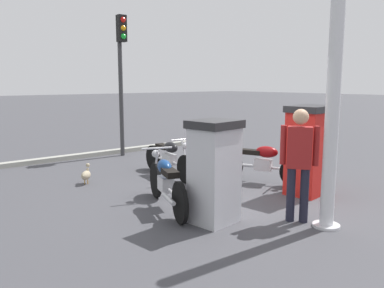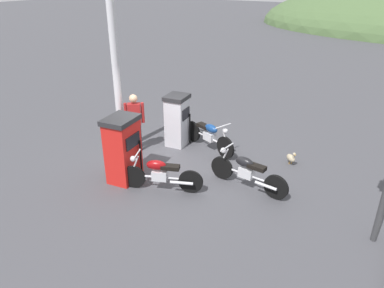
{
  "view_description": "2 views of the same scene",
  "coord_description": "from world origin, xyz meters",
  "px_view_note": "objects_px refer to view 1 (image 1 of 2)",
  "views": [
    {
      "loc": [
        -4.75,
        5.18,
        2.13
      ],
      "look_at": [
        1.09,
        0.33,
        0.93
      ],
      "focal_mm": 36.86,
      "sensor_mm": 36.0,
      "label": 1
    },
    {
      "loc": [
        5.11,
        -7.23,
        4.81
      ],
      "look_at": [
        0.9,
        -0.25,
        0.94
      ],
      "focal_mm": 33.98,
      "sensor_mm": 36.0,
      "label": 2
    }
  ],
  "objects_px": {
    "motorcycle_near_pump": "(263,162)",
    "roadside_traffic_light": "(121,62)",
    "attendant_person": "(299,158)",
    "canopy_support_pole": "(334,86)",
    "wandering_duck": "(86,175)",
    "motorcycle_far_pump": "(166,182)",
    "motorcycle_extra": "(169,157)",
    "fuel_pump_near": "(309,150)",
    "fuel_pump_far": "(214,171)"
  },
  "relations": [
    {
      "from": "motorcycle_near_pump",
      "to": "attendant_person",
      "type": "bearing_deg",
      "value": 143.2
    },
    {
      "from": "fuel_pump_near",
      "to": "roadside_traffic_light",
      "type": "bearing_deg",
      "value": 7.37
    },
    {
      "from": "roadside_traffic_light",
      "to": "canopy_support_pole",
      "type": "relative_size",
      "value": 0.92
    },
    {
      "from": "canopy_support_pole",
      "to": "attendant_person",
      "type": "bearing_deg",
      "value": 19.29
    },
    {
      "from": "motorcycle_extra",
      "to": "roadside_traffic_light",
      "type": "bearing_deg",
      "value": -9.61
    },
    {
      "from": "fuel_pump_near",
      "to": "fuel_pump_far",
      "type": "bearing_deg",
      "value": 89.99
    },
    {
      "from": "canopy_support_pole",
      "to": "motorcycle_extra",
      "type": "bearing_deg",
      "value": -1.15
    },
    {
      "from": "fuel_pump_near",
      "to": "wandering_duck",
      "type": "distance_m",
      "value": 4.54
    },
    {
      "from": "attendant_person",
      "to": "canopy_support_pole",
      "type": "bearing_deg",
      "value": -160.71
    },
    {
      "from": "motorcycle_extra",
      "to": "wandering_duck",
      "type": "relative_size",
      "value": 5.01
    },
    {
      "from": "fuel_pump_far",
      "to": "wandering_duck",
      "type": "bearing_deg",
      "value": 8.75
    },
    {
      "from": "fuel_pump_far",
      "to": "roadside_traffic_light",
      "type": "xyz_separation_m",
      "value": [
        5.69,
        -1.71,
        1.88
      ]
    },
    {
      "from": "motorcycle_far_pump",
      "to": "motorcycle_extra",
      "type": "height_order",
      "value": "motorcycle_far_pump"
    },
    {
      "from": "motorcycle_near_pump",
      "to": "attendant_person",
      "type": "xyz_separation_m",
      "value": [
        -1.88,
        1.4,
        0.54
      ]
    },
    {
      "from": "fuel_pump_far",
      "to": "canopy_support_pole",
      "type": "distance_m",
      "value": 2.1
    },
    {
      "from": "motorcycle_far_pump",
      "to": "motorcycle_extra",
      "type": "bearing_deg",
      "value": -37.75
    },
    {
      "from": "fuel_pump_near",
      "to": "motorcycle_extra",
      "type": "height_order",
      "value": "fuel_pump_near"
    },
    {
      "from": "motorcycle_far_pump",
      "to": "roadside_traffic_light",
      "type": "relative_size",
      "value": 0.51
    },
    {
      "from": "canopy_support_pole",
      "to": "roadside_traffic_light",
      "type": "bearing_deg",
      "value": -4.7
    },
    {
      "from": "motorcycle_near_pump",
      "to": "roadside_traffic_light",
      "type": "relative_size",
      "value": 0.48
    },
    {
      "from": "fuel_pump_far",
      "to": "motorcycle_near_pump",
      "type": "distance_m",
      "value": 2.65
    },
    {
      "from": "fuel_pump_near",
      "to": "motorcycle_far_pump",
      "type": "bearing_deg",
      "value": 69.21
    },
    {
      "from": "wandering_duck",
      "to": "attendant_person",
      "type": "bearing_deg",
      "value": -160.09
    },
    {
      "from": "motorcycle_near_pump",
      "to": "canopy_support_pole",
      "type": "xyz_separation_m",
      "value": [
        -2.3,
        1.26,
        1.6
      ]
    },
    {
      "from": "wandering_duck",
      "to": "roadside_traffic_light",
      "type": "distance_m",
      "value": 4.05
    },
    {
      "from": "wandering_duck",
      "to": "canopy_support_pole",
      "type": "relative_size",
      "value": 0.1
    },
    {
      "from": "attendant_person",
      "to": "wandering_duck",
      "type": "distance_m",
      "value": 4.52
    },
    {
      "from": "motorcycle_far_pump",
      "to": "attendant_person",
      "type": "relative_size",
      "value": 1.16
    },
    {
      "from": "canopy_support_pole",
      "to": "motorcycle_far_pump",
      "type": "bearing_deg",
      "value": 30.78
    },
    {
      "from": "attendant_person",
      "to": "motorcycle_near_pump",
      "type": "bearing_deg",
      "value": -36.8
    },
    {
      "from": "fuel_pump_near",
      "to": "motorcycle_far_pump",
      "type": "distance_m",
      "value": 2.83
    },
    {
      "from": "motorcycle_extra",
      "to": "wandering_duck",
      "type": "distance_m",
      "value": 1.85
    },
    {
      "from": "wandering_duck",
      "to": "fuel_pump_near",
      "type": "bearing_deg",
      "value": -138.75
    },
    {
      "from": "attendant_person",
      "to": "roadside_traffic_light",
      "type": "distance_m",
      "value": 6.74
    },
    {
      "from": "fuel_pump_far",
      "to": "motorcycle_far_pump",
      "type": "distance_m",
      "value": 1.06
    },
    {
      "from": "fuel_pump_far",
      "to": "motorcycle_extra",
      "type": "height_order",
      "value": "fuel_pump_far"
    },
    {
      "from": "attendant_person",
      "to": "roadside_traffic_light",
      "type": "bearing_deg",
      "value": -6.29
    },
    {
      "from": "attendant_person",
      "to": "motorcycle_far_pump",
      "type": "bearing_deg",
      "value": 33.15
    },
    {
      "from": "wandering_duck",
      "to": "motorcycle_near_pump",
      "type": "bearing_deg",
      "value": -128.34
    },
    {
      "from": "fuel_pump_near",
      "to": "motorcycle_extra",
      "type": "xyz_separation_m",
      "value": [
        2.81,
        1.22,
        -0.41
      ]
    },
    {
      "from": "motorcycle_far_pump",
      "to": "attendant_person",
      "type": "bearing_deg",
      "value": -146.85
    },
    {
      "from": "fuel_pump_far",
      "to": "motorcycle_far_pump",
      "type": "height_order",
      "value": "fuel_pump_far"
    },
    {
      "from": "attendant_person",
      "to": "canopy_support_pole",
      "type": "distance_m",
      "value": 1.15
    },
    {
      "from": "motorcycle_near_pump",
      "to": "motorcycle_far_pump",
      "type": "distance_m",
      "value": 2.58
    },
    {
      "from": "roadside_traffic_light",
      "to": "fuel_pump_far",
      "type": "bearing_deg",
      "value": 163.26
    },
    {
      "from": "attendant_person",
      "to": "roadside_traffic_light",
      "type": "height_order",
      "value": "roadside_traffic_light"
    },
    {
      "from": "motorcycle_extra",
      "to": "attendant_person",
      "type": "distance_m",
      "value": 3.66
    },
    {
      "from": "fuel_pump_near",
      "to": "attendant_person",
      "type": "relative_size",
      "value": 0.98
    },
    {
      "from": "wandering_duck",
      "to": "fuel_pump_far",
      "type": "bearing_deg",
      "value": -171.25
    },
    {
      "from": "motorcycle_near_pump",
      "to": "wandering_duck",
      "type": "height_order",
      "value": "motorcycle_near_pump"
    }
  ]
}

